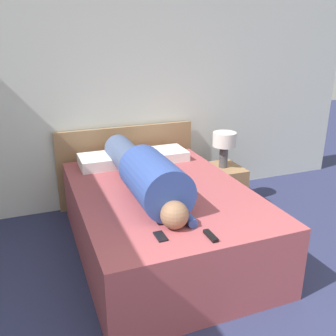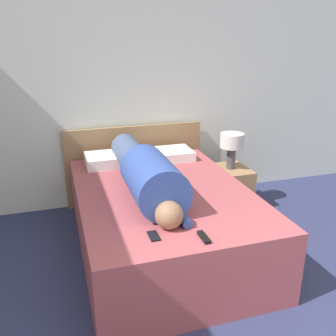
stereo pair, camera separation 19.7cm
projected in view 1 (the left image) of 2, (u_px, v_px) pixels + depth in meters
The scene contains 10 objects.
wall_back at pixel (130, 89), 4.08m from camera, with size 5.67×0.06×2.60m.
bed at pixel (162, 220), 3.33m from camera, with size 1.45×2.05×0.60m.
headboard at pixel (127, 165), 4.28m from camera, with size 1.57×0.04×0.90m.
nightstand at pixel (222, 186), 4.26m from camera, with size 0.41×0.46×0.46m.
table_lamp at pixel (224, 142), 4.09m from camera, with size 0.26×0.26×0.40m.
person_lying at pixel (145, 173), 3.12m from camera, with size 0.40×1.69×0.40m.
pillow_near_headboard at pixel (107, 160), 3.80m from camera, with size 0.56×0.37×0.11m.
pillow_second at pixel (161, 155), 4.00m from camera, with size 0.53×0.37×0.10m.
tv_remote at pixel (211, 236), 2.47m from camera, with size 0.04×0.15×0.02m.
cell_phone at pixel (160, 236), 2.48m from camera, with size 0.06×0.13×0.01m.
Camera 1 is at (-1.11, -0.60, 1.87)m, focal length 40.00 mm.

